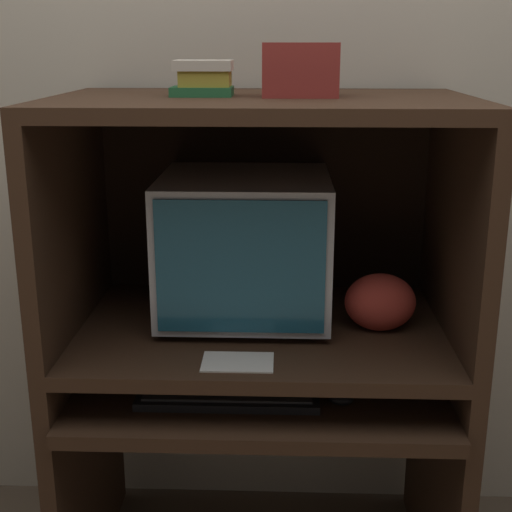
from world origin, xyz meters
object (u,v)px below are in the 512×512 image
(crt_monitor, at_px, (245,245))
(keyboard, at_px, (228,394))
(book_stack, at_px, (204,78))
(snack_bag, at_px, (380,302))
(storage_box, at_px, (300,70))
(mouse, at_px, (342,399))

(crt_monitor, bearing_deg, keyboard, -97.39)
(book_stack, bearing_deg, snack_bag, -3.23)
(crt_monitor, distance_m, storage_box, 0.48)
(keyboard, relative_size, book_stack, 3.04)
(keyboard, height_order, mouse, mouse)
(crt_monitor, relative_size, snack_bag, 2.42)
(keyboard, xyz_separation_m, mouse, (0.28, -0.02, 0.00))
(snack_bag, xyz_separation_m, storage_box, (-0.22, 0.02, 0.58))
(keyboard, height_order, book_stack, book_stack)
(mouse, bearing_deg, keyboard, 176.18)
(mouse, bearing_deg, snack_bag, 57.07)
(keyboard, distance_m, storage_box, 0.81)
(book_stack, bearing_deg, keyboard, -69.36)
(mouse, relative_size, storage_box, 0.34)
(crt_monitor, height_order, storage_box, storage_box)
(crt_monitor, height_order, mouse, crt_monitor)
(mouse, bearing_deg, storage_box, 120.68)
(keyboard, bearing_deg, crt_monitor, 82.61)
(crt_monitor, xyz_separation_m, mouse, (0.25, -0.25, -0.32))
(storage_box, bearing_deg, crt_monitor, 154.07)
(book_stack, distance_m, storage_box, 0.23)
(crt_monitor, distance_m, snack_bag, 0.39)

